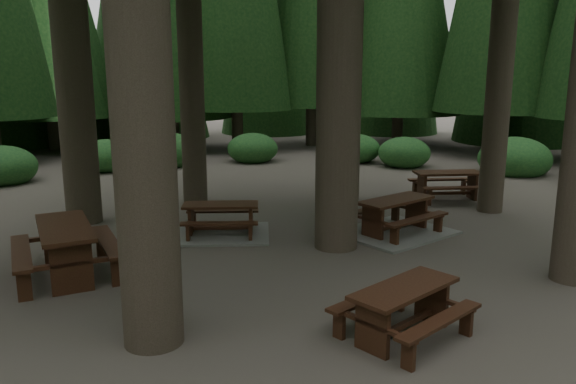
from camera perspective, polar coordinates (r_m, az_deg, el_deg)
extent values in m
plane|color=#4A453C|center=(10.83, 1.20, -6.21)|extent=(80.00, 80.00, 0.00)
cube|color=gray|center=(12.31, 10.78, -4.05)|extent=(2.83, 2.63, 0.05)
cube|color=#381810|center=(12.13, 10.91, -0.82)|extent=(1.89, 1.36, 0.06)
cube|color=#381810|center=(12.57, 8.80, -1.66)|extent=(1.71, 0.96, 0.05)
cube|color=#381810|center=(11.84, 13.03, -2.70)|extent=(1.71, 0.96, 0.05)
cube|color=#381810|center=(11.71, 8.59, -3.14)|extent=(0.30, 0.52, 0.71)
cube|color=#381810|center=(11.69, 8.60, -2.86)|extent=(0.66, 1.33, 0.06)
cube|color=#381810|center=(12.76, 12.89, -2.04)|extent=(0.30, 0.52, 0.71)
cube|color=#381810|center=(12.74, 12.90, -1.78)|extent=(0.66, 1.33, 0.06)
cube|color=#381810|center=(12.27, 10.80, -3.37)|extent=(1.37, 0.68, 0.08)
cube|color=#381810|center=(10.11, -21.77, -3.36)|extent=(1.20, 2.18, 0.07)
cube|color=#381810|center=(10.18, -25.49, -5.60)|extent=(0.70, 2.08, 0.06)
cube|color=#381810|center=(10.27, -17.79, -4.83)|extent=(0.70, 2.08, 0.06)
cube|color=#381810|center=(9.45, -21.12, -7.21)|extent=(0.64, 0.22, 0.83)
cube|color=#381810|center=(9.43, -21.15, -6.81)|extent=(1.65, 0.43, 0.07)
cube|color=#381810|center=(11.03, -21.97, -4.55)|extent=(0.64, 0.22, 0.83)
cube|color=#381810|center=(11.01, -22.00, -4.20)|extent=(1.65, 0.43, 0.07)
cube|color=#381810|center=(10.30, -21.49, -6.87)|extent=(0.44, 1.70, 0.09)
cube|color=gray|center=(12.07, -6.78, -4.24)|extent=(2.32, 2.05, 0.05)
cube|color=#381810|center=(11.91, -6.86, -1.32)|extent=(1.67, 0.93, 0.05)
cube|color=#381810|center=(12.48, -6.66, -1.93)|extent=(1.59, 0.55, 0.04)
cube|color=#381810|center=(11.47, -7.02, -3.21)|extent=(1.59, 0.55, 0.04)
cube|color=#381810|center=(12.06, -9.82, -2.92)|extent=(0.17, 0.49, 0.63)
cube|color=#381810|center=(12.04, -9.83, -2.68)|extent=(0.34, 1.26, 0.05)
cube|color=#381810|center=(11.96, -3.80, -2.88)|extent=(0.17, 0.49, 0.63)
cube|color=#381810|center=(11.95, -3.80, -2.64)|extent=(0.34, 1.26, 0.05)
cube|color=#381810|center=(12.03, -6.80, -3.63)|extent=(1.30, 0.34, 0.07)
cube|color=#381810|center=(15.73, 15.95, 1.89)|extent=(1.86, 0.96, 0.06)
cube|color=#381810|center=(16.32, 15.14, 1.24)|extent=(1.79, 0.52, 0.05)
cube|color=#381810|center=(15.24, 16.68, 0.40)|extent=(1.79, 0.52, 0.05)
cube|color=#381810|center=(15.56, 13.44, 0.47)|extent=(0.16, 0.55, 0.71)
cube|color=#381810|center=(15.54, 13.45, 0.69)|extent=(0.30, 1.42, 0.06)
cube|color=#381810|center=(16.07, 18.22, 0.56)|extent=(0.16, 0.55, 0.71)
cube|color=#381810|center=(16.06, 18.24, 0.77)|extent=(0.30, 1.42, 0.06)
cube|color=#381810|center=(15.83, 15.83, -0.11)|extent=(1.47, 0.31, 0.08)
cube|color=#381810|center=(7.50, 11.78, -9.54)|extent=(1.72, 1.32, 0.05)
cube|color=#381810|center=(7.89, 8.46, -10.39)|extent=(1.53, 0.96, 0.04)
cube|color=#381810|center=(7.33, 15.20, -12.52)|extent=(1.53, 0.96, 0.04)
cube|color=#381810|center=(7.16, 8.56, -13.56)|extent=(0.30, 0.47, 0.65)
cube|color=#381810|center=(7.13, 8.57, -13.17)|extent=(0.68, 1.18, 0.05)
cube|color=#381810|center=(8.13, 14.37, -10.58)|extent=(0.30, 0.47, 0.65)
cube|color=#381810|center=(8.11, 14.39, -10.23)|extent=(0.68, 1.18, 0.05)
cube|color=#381810|center=(7.70, 11.61, -13.09)|extent=(1.22, 0.70, 0.07)
ellipsoid|color=#1B5126|center=(20.65, 22.00, 2.87)|extent=(2.42, 2.42, 1.49)
ellipsoid|color=#1B5126|center=(20.97, 11.71, 3.64)|extent=(1.90, 1.90, 1.17)
ellipsoid|color=#1B5126|center=(21.79, 6.93, 4.11)|extent=(1.84, 1.84, 1.13)
ellipsoid|color=#1B5126|center=(21.75, -3.62, 4.16)|extent=(1.95, 1.95, 1.20)
ellipsoid|color=#1B5126|center=(21.33, -12.17, 3.76)|extent=(2.31, 2.31, 1.42)
ellipsoid|color=#1B5126|center=(20.71, -18.05, 3.19)|extent=(1.93, 1.93, 1.19)
ellipsoid|color=#1B5126|center=(19.66, -27.10, 2.00)|extent=(2.15, 2.15, 1.32)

